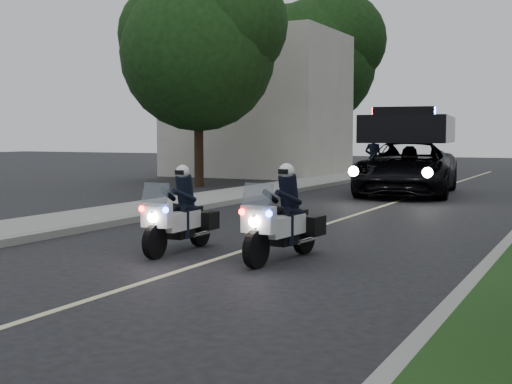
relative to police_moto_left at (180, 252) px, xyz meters
The scene contains 11 objects.
curb_left 6.00m from the police_moto_left, 121.88° to the left, with size 0.20×60.00×0.15m, color gray.
sidewalk_left 6.65m from the police_moto_left, 129.95° to the left, with size 2.00×60.00×0.16m, color gray.
building_far 23.23m from the police_moto_left, 113.26° to the left, with size 8.00×6.00×7.00m, color #A8A396.
lane_marking 5.18m from the police_moto_left, 79.67° to the left, with size 0.12×50.00×0.01m, color #BFB78C.
police_moto_left is the anchor object (origin of this frame).
police_moto_right 1.92m from the police_moto_left, ahead, with size 0.65×1.85×1.57m, color silver, non-canonical shape.
police_suv 13.29m from the police_moto_left, 87.64° to the left, with size 2.99×6.45×3.14m, color black.
bicycle 15.57m from the police_moto_left, 94.91° to the left, with size 0.58×1.65×0.86m, color black.
cyclist 15.57m from the police_moto_left, 94.91° to the left, with size 0.67×0.45×1.87m, color black.
tree_left_near 15.23m from the police_moto_left, 120.16° to the left, with size 6.02×6.02×10.04m, color #183B13, non-canonical shape.
tree_left_far 27.50m from the police_moto_left, 107.33° to the left, with size 7.02×7.02×11.69m, color black, non-canonical shape.
Camera 1 is at (5.56, -5.04, 2.01)m, focal length 48.46 mm.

